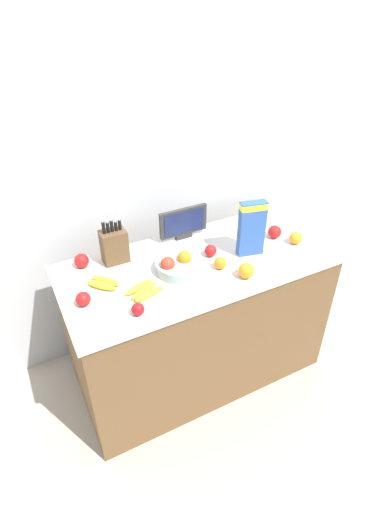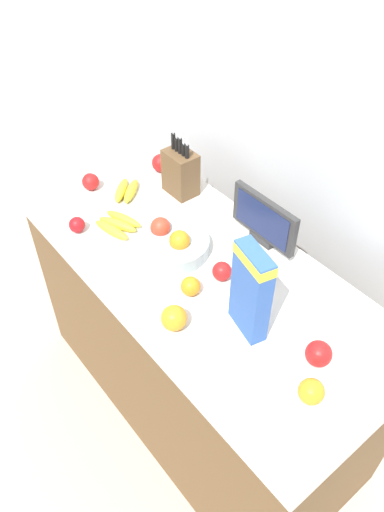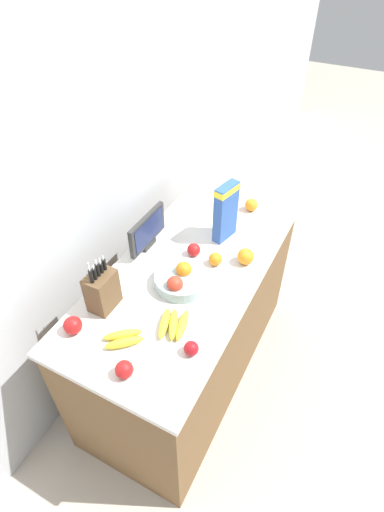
{
  "view_description": "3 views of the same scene",
  "coord_description": "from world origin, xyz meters",
  "px_view_note": "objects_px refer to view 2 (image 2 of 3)",
  "views": [
    {
      "loc": [
        -0.9,
        -1.64,
        2.25
      ],
      "look_at": [
        -0.06,
        -0.02,
        0.99
      ],
      "focal_mm": 28.0,
      "sensor_mm": 36.0,
      "label": 1
    },
    {
      "loc": [
        1.0,
        -0.85,
        2.23
      ],
      "look_at": [
        -0.04,
        -0.01,
        0.96
      ],
      "focal_mm": 35.0,
      "sensor_mm": 36.0,
      "label": 2
    },
    {
      "loc": [
        -1.34,
        -0.7,
        2.36
      ],
      "look_at": [
        -0.06,
        -0.04,
        1.06
      ],
      "focal_mm": 28.0,
      "sensor_mm": 36.0,
      "label": 3
    }
  ],
  "objects_px": {
    "small_monitor": "(264,220)",
    "apple_by_knife_block": "(91,182)",
    "apple_rightmost": "(319,354)",
    "orange_mid_right": "(174,318)",
    "apple_middle": "(222,271)",
    "orange_mid_left": "(191,286)",
    "banana_bunch_right": "(126,191)",
    "cereal_box": "(251,289)",
    "knife_block": "(181,172)",
    "orange_back_center": "(311,392)",
    "banana_bunch_left": "(117,224)",
    "apple_rear": "(161,163)",
    "fruit_bowl": "(173,243)",
    "apple_leftmost": "(77,225)"
  },
  "relations": [
    {
      "from": "banana_bunch_right",
      "to": "orange_mid_left",
      "type": "height_order",
      "value": "orange_mid_left"
    },
    {
      "from": "banana_bunch_left",
      "to": "apple_by_knife_block",
      "type": "relative_size",
      "value": 2.73
    },
    {
      "from": "cereal_box",
      "to": "apple_rear",
      "type": "height_order",
      "value": "cereal_box"
    },
    {
      "from": "apple_middle",
      "to": "orange_back_center",
      "type": "relative_size",
      "value": 0.91
    },
    {
      "from": "knife_block",
      "to": "apple_leftmost",
      "type": "distance_m",
      "value": 0.49
    },
    {
      "from": "orange_mid_left",
      "to": "knife_block",
      "type": "bearing_deg",
      "value": 145.41
    },
    {
      "from": "apple_by_knife_block",
      "to": "orange_mid_left",
      "type": "distance_m",
      "value": 0.76
    },
    {
      "from": "small_monitor",
      "to": "apple_by_knife_block",
      "type": "height_order",
      "value": "small_monitor"
    },
    {
      "from": "orange_back_center",
      "to": "apple_rightmost",
      "type": "bearing_deg",
      "value": 122.2
    },
    {
      "from": "apple_middle",
      "to": "apple_rear",
      "type": "bearing_deg",
      "value": 161.17
    },
    {
      "from": "cereal_box",
      "to": "apple_middle",
      "type": "xyz_separation_m",
      "value": [
        -0.22,
        0.08,
        -0.15
      ]
    },
    {
      "from": "apple_leftmost",
      "to": "apple_rightmost",
      "type": "height_order",
      "value": "apple_rightmost"
    },
    {
      "from": "knife_block",
      "to": "orange_mid_left",
      "type": "bearing_deg",
      "value": -34.59
    },
    {
      "from": "apple_middle",
      "to": "orange_mid_right",
      "type": "height_order",
      "value": "orange_mid_right"
    },
    {
      "from": "apple_by_knife_block",
      "to": "banana_bunch_right",
      "type": "bearing_deg",
      "value": 36.65
    },
    {
      "from": "apple_rear",
      "to": "apple_rightmost",
      "type": "bearing_deg",
      "value": -11.99
    },
    {
      "from": "apple_leftmost",
      "to": "orange_mid_left",
      "type": "xyz_separation_m",
      "value": [
        0.54,
        0.14,
        0.0
      ]
    },
    {
      "from": "small_monitor",
      "to": "cereal_box",
      "type": "xyz_separation_m",
      "value": [
        0.27,
        -0.33,
        0.07
      ]
    },
    {
      "from": "apple_middle",
      "to": "apple_by_knife_block",
      "type": "distance_m",
      "value": 0.78
    },
    {
      "from": "apple_rear",
      "to": "orange_mid_right",
      "type": "xyz_separation_m",
      "value": [
        0.77,
        -0.51,
        0.0
      ]
    },
    {
      "from": "banana_bunch_left",
      "to": "fruit_bowl",
      "type": "bearing_deg",
      "value": 20.99
    },
    {
      "from": "small_monitor",
      "to": "orange_mid_right",
      "type": "distance_m",
      "value": 0.54
    },
    {
      "from": "banana_bunch_left",
      "to": "orange_mid_right",
      "type": "bearing_deg",
      "value": -13.17
    },
    {
      "from": "apple_leftmost",
      "to": "orange_mid_left",
      "type": "distance_m",
      "value": 0.56
    },
    {
      "from": "banana_bunch_right",
      "to": "cereal_box",
      "type": "bearing_deg",
      "value": -6.12
    },
    {
      "from": "apple_rear",
      "to": "orange_mid_left",
      "type": "relative_size",
      "value": 1.18
    },
    {
      "from": "apple_rear",
      "to": "knife_block",
      "type": "bearing_deg",
      "value": -8.85
    },
    {
      "from": "banana_bunch_right",
      "to": "apple_middle",
      "type": "distance_m",
      "value": 0.64
    },
    {
      "from": "knife_block",
      "to": "banana_bunch_right",
      "type": "relative_size",
      "value": 1.7
    },
    {
      "from": "apple_leftmost",
      "to": "apple_middle",
      "type": "bearing_deg",
      "value": 26.28
    },
    {
      "from": "knife_block",
      "to": "orange_back_center",
      "type": "relative_size",
      "value": 3.98
    },
    {
      "from": "apple_rightmost",
      "to": "orange_mid_right",
      "type": "distance_m",
      "value": 0.47
    },
    {
      "from": "apple_by_knife_block",
      "to": "apple_middle",
      "type": "bearing_deg",
      "value": 6.39
    },
    {
      "from": "cereal_box",
      "to": "banana_bunch_right",
      "type": "xyz_separation_m",
      "value": [
        -0.86,
        0.09,
        -0.16
      ]
    },
    {
      "from": "orange_mid_right",
      "to": "apple_by_knife_block",
      "type": "bearing_deg",
      "value": 167.83
    },
    {
      "from": "banana_bunch_left",
      "to": "apple_rear",
      "type": "distance_m",
      "value": 0.44
    },
    {
      "from": "banana_bunch_left",
      "to": "banana_bunch_right",
      "type": "relative_size",
      "value": 1.12
    },
    {
      "from": "knife_block",
      "to": "banana_bunch_left",
      "type": "relative_size",
      "value": 1.51
    },
    {
      "from": "apple_rear",
      "to": "banana_bunch_right",
      "type": "bearing_deg",
      "value": -76.39
    },
    {
      "from": "knife_block",
      "to": "apple_by_knife_block",
      "type": "xyz_separation_m",
      "value": [
        -0.26,
        -0.3,
        -0.07
      ]
    },
    {
      "from": "small_monitor",
      "to": "fruit_bowl",
      "type": "xyz_separation_m",
      "value": [
        -0.17,
        -0.3,
        -0.07
      ]
    },
    {
      "from": "cereal_box",
      "to": "apple_rear",
      "type": "relative_size",
      "value": 4.05
    },
    {
      "from": "orange_mid_right",
      "to": "apple_middle",
      "type": "bearing_deg",
      "value": 104.43
    },
    {
      "from": "apple_rightmost",
      "to": "orange_mid_left",
      "type": "xyz_separation_m",
      "value": [
        -0.47,
        -0.13,
        -0.01
      ]
    },
    {
      "from": "apple_leftmost",
      "to": "orange_mid_right",
      "type": "relative_size",
      "value": 0.74
    },
    {
      "from": "orange_mid_left",
      "to": "fruit_bowl",
      "type": "bearing_deg",
      "value": 157.84
    },
    {
      "from": "apple_by_knife_block",
      "to": "banana_bunch_left",
      "type": "bearing_deg",
      "value": -10.34
    },
    {
      "from": "banana_bunch_left",
      "to": "apple_rear",
      "type": "bearing_deg",
      "value": 120.51
    },
    {
      "from": "small_monitor",
      "to": "cereal_box",
      "type": "relative_size",
      "value": 0.93
    },
    {
      "from": "knife_block",
      "to": "apple_rear",
      "type": "height_order",
      "value": "knife_block"
    }
  ]
}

